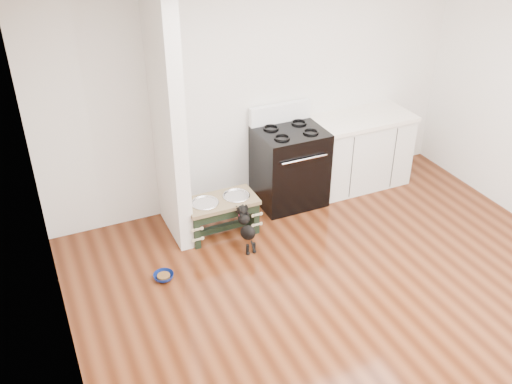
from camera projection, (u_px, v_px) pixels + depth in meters
name	position (u px, v px, depth m)	size (l,w,h in m)	color
ground	(373.00, 320.00, 5.13)	(5.00, 5.00, 0.00)	#401A0B
room_shell	(395.00, 161.00, 4.30)	(5.00, 5.00, 5.00)	silver
partition_wall	(167.00, 118.00, 5.66)	(0.15, 0.80, 2.70)	silver
oven_range	(289.00, 165.00, 6.66)	(0.76, 0.69, 1.14)	black
cabinet_run	(359.00, 151.00, 7.03)	(1.24, 0.64, 0.91)	silver
dog_feeder	(221.00, 210.00, 6.15)	(0.78, 0.41, 0.44)	black
puppy	(246.00, 227.00, 5.95)	(0.14, 0.40, 0.47)	black
floor_bowl	(164.00, 277.00, 5.60)	(0.26, 0.26, 0.06)	navy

